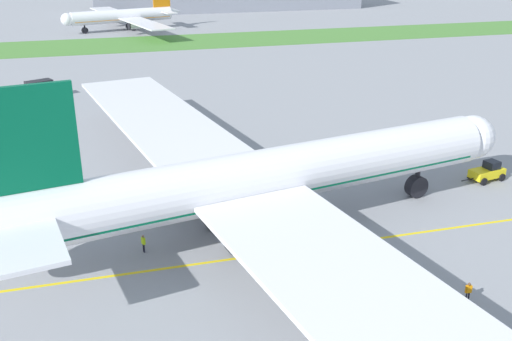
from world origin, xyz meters
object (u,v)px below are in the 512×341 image
(pushback_tug, at_px, (488,172))
(service_truck_baggage_loader, at_px, (36,89))
(parked_airliner_far_outer, at_px, (124,16))
(ground_crew_wingwalker_port, at_px, (468,290))
(ground_crew_marshaller_front, at_px, (143,242))
(airliner_foreground, at_px, (254,180))

(pushback_tug, relative_size, service_truck_baggage_loader, 0.95)
(service_truck_baggage_loader, bearing_deg, parked_airliner_far_outer, 75.24)
(ground_crew_wingwalker_port, bearing_deg, parked_airliner_far_outer, 96.19)
(ground_crew_marshaller_front, height_order, parked_airliner_far_outer, parked_airliner_far_outer)
(pushback_tug, distance_m, ground_crew_marshaller_front, 40.82)
(ground_crew_marshaller_front, bearing_deg, airliner_foreground, 3.70)
(airliner_foreground, height_order, pushback_tug, airliner_foreground)
(service_truck_baggage_loader, height_order, parked_airliner_far_outer, parked_airliner_far_outer)
(ground_crew_wingwalker_port, relative_size, ground_crew_marshaller_front, 1.00)
(ground_crew_wingwalker_port, distance_m, service_truck_baggage_loader, 82.53)
(pushback_tug, relative_size, parked_airliner_far_outer, 0.10)
(service_truck_baggage_loader, relative_size, parked_airliner_far_outer, 0.11)
(parked_airliner_far_outer, bearing_deg, service_truck_baggage_loader, -104.76)
(airliner_foreground, height_order, parked_airliner_far_outer, airliner_foreground)
(ground_crew_marshaller_front, bearing_deg, parked_airliner_far_outer, 86.94)
(pushback_tug, bearing_deg, parked_airliner_far_outer, 104.28)
(pushback_tug, height_order, ground_crew_wingwalker_port, pushback_tug)
(ground_crew_marshaller_front, bearing_deg, ground_crew_wingwalker_port, -31.67)
(airliner_foreground, distance_m, parked_airliner_far_outer, 135.55)
(airliner_foreground, distance_m, pushback_tug, 30.63)
(airliner_foreground, height_order, service_truck_baggage_loader, airliner_foreground)
(service_truck_baggage_loader, bearing_deg, ground_crew_marshaller_front, -77.69)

